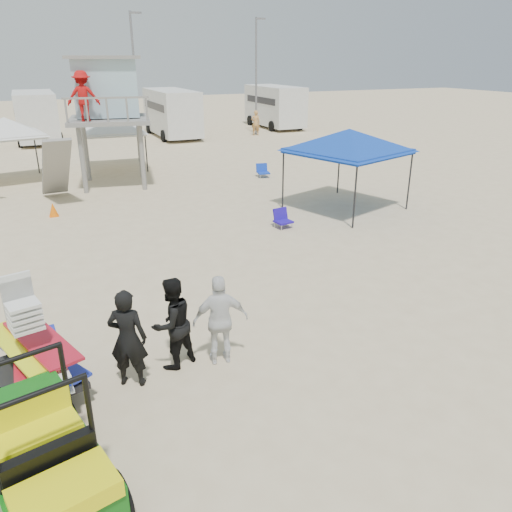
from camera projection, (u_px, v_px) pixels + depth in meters
name	position (u px, v px, depth m)	size (l,w,h in m)	color
ground	(300.00, 386.00, 8.83)	(140.00, 140.00, 0.00)	beige
utility_cart	(37.00, 444.00, 6.28)	(1.79, 2.71, 1.89)	#0D5810
surf_trailer	(33.00, 355.00, 8.28)	(1.56, 2.30, 1.99)	black
man_left	(128.00, 338.00, 8.57)	(0.67, 0.44, 1.83)	black
man_mid	(172.00, 323.00, 9.11)	(0.86, 0.67, 1.77)	black
man_right	(221.00, 320.00, 9.23)	(1.04, 0.43, 1.77)	white
lifeguard_tower	(104.00, 93.00, 21.33)	(3.88, 3.88, 5.35)	gray
canopy_blue	(349.00, 133.00, 18.11)	(4.44, 4.44, 3.40)	black
canopy_white_a	(4.00, 121.00, 22.15)	(3.36, 3.36, 3.33)	black
canopy_white_c	(111.00, 119.00, 25.16)	(3.14, 3.14, 3.06)	black
cone_near	(53.00, 210.00, 18.14)	(0.34, 0.34, 0.50)	orange
beach_chair_b	(282.00, 218.00, 16.96)	(0.61, 0.65, 0.64)	#210E9F
beach_chair_c	(263.00, 171.00, 24.08)	(0.63, 0.68, 0.64)	#1035B7
rv_mid_left	(36.00, 114.00, 33.68)	(2.65, 6.50, 3.25)	silver
rv_mid_right	(172.00, 111.00, 35.84)	(2.64, 7.00, 3.25)	silver
rv_far_right	(275.00, 105.00, 40.55)	(2.64, 6.60, 3.25)	silver
light_pole_left	(136.00, 81.00, 31.35)	(0.14, 0.14, 8.00)	slate
light_pole_right	(256.00, 78.00, 36.05)	(0.14, 0.14, 8.00)	slate
distant_beachgoers	(90.00, 158.00, 24.17)	(18.78, 13.07, 1.79)	#C58A49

